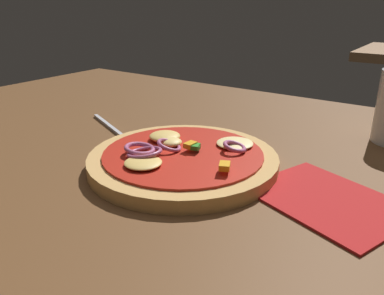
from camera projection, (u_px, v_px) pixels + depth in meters
dining_table at (188, 169)px, 0.53m from camera, size 1.26×0.83×0.04m
pizza at (183, 159)px, 0.49m from camera, size 0.24×0.24×0.03m
fork at (116, 132)px, 0.62m from camera, size 0.18×0.09×0.01m
napkin at (327, 200)px, 0.41m from camera, size 0.18×0.16×0.00m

